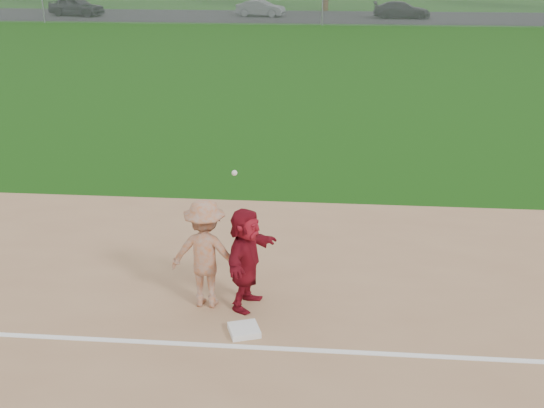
# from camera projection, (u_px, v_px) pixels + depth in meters

# --- Properties ---
(ground) EXTENTS (160.00, 160.00, 0.00)m
(ground) POSITION_uv_depth(u_px,v_px,m) (263.00, 320.00, 10.27)
(ground) COLOR #15430C
(ground) RESTS_ON ground
(foul_line) EXTENTS (60.00, 0.10, 0.01)m
(foul_line) POSITION_uv_depth(u_px,v_px,m) (257.00, 348.00, 9.52)
(foul_line) COLOR white
(foul_line) RESTS_ON infield_dirt
(parking_asphalt) EXTENTS (120.00, 10.00, 0.01)m
(parking_asphalt) POSITION_uv_depth(u_px,v_px,m) (324.00, 17.00, 53.06)
(parking_asphalt) COLOR black
(parking_asphalt) RESTS_ON ground
(first_base) EXTENTS (0.53, 0.53, 0.09)m
(first_base) POSITION_uv_depth(u_px,v_px,m) (244.00, 330.00, 9.87)
(first_base) COLOR white
(first_base) RESTS_ON infield_dirt
(base_runner) EXTENTS (0.88, 1.57, 1.62)m
(base_runner) POSITION_uv_depth(u_px,v_px,m) (246.00, 258.00, 10.36)
(base_runner) COLOR maroon
(base_runner) RESTS_ON infield_dirt
(car_left) EXTENTS (4.70, 2.78, 1.50)m
(car_left) POSITION_uv_depth(u_px,v_px,m) (76.00, 6.00, 53.42)
(car_left) COLOR black
(car_left) RESTS_ON parking_asphalt
(car_mid) EXTENTS (3.95, 2.00, 1.24)m
(car_mid) POSITION_uv_depth(u_px,v_px,m) (261.00, 8.00, 53.07)
(car_mid) COLOR #53565A
(car_mid) RESTS_ON parking_asphalt
(car_right) EXTENTS (4.31, 1.78, 1.25)m
(car_right) POSITION_uv_depth(u_px,v_px,m) (402.00, 10.00, 51.72)
(car_right) COLOR black
(car_right) RESTS_ON parking_asphalt
(first_base_play) EXTENTS (1.16, 0.73, 2.21)m
(first_base_play) POSITION_uv_depth(u_px,v_px,m) (206.00, 254.00, 10.39)
(first_base_play) COLOR gray
(first_base_play) RESTS_ON infield_dirt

